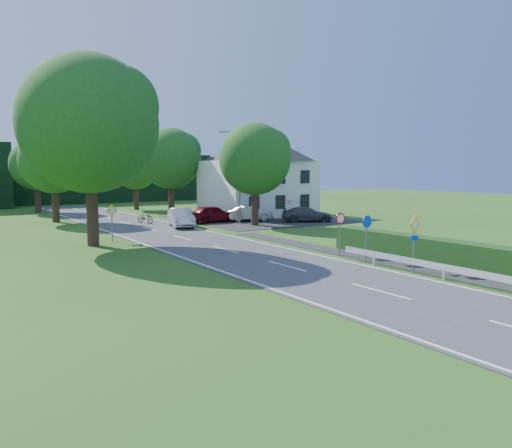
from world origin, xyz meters
TOP-DOWN VIEW (x-y plane):
  - road at (0.00, 20.00)m, footprint 7.00×80.00m
  - parking_pad at (12.00, 33.00)m, footprint 14.00×16.00m
  - line_edge_left at (-3.25, 20.00)m, footprint 0.12×80.00m
  - line_edge_right at (3.25, 20.00)m, footprint 0.12×80.00m
  - line_centre at (0.00, 20.00)m, footprint 0.12×80.00m
  - tree_main at (-6.00, 24.00)m, footprint 9.40×9.40m
  - tree_left_far at (-5.00, 40.00)m, footprint 7.00×7.00m
  - tree_right_far at (7.00, 42.00)m, footprint 7.40×7.40m
  - tree_left_back at (-4.50, 52.00)m, footprint 6.60×6.60m
  - tree_right_back at (6.00, 50.00)m, footprint 6.20×6.20m
  - tree_right_mid at (8.50, 28.00)m, footprint 7.00×7.00m
  - treeline_right at (8.00, 66.00)m, footprint 30.00×5.00m
  - house_white at (14.00, 36.00)m, footprint 10.60×8.40m
  - streetlight at (8.06, 30.00)m, footprint 2.03×0.18m
  - sign_priority_right at (4.30, 7.98)m, footprint 0.78×0.09m
  - sign_roundabout at (4.30, 10.98)m, footprint 0.64×0.08m
  - sign_speed_limit at (4.30, 12.97)m, footprint 0.64×0.11m
  - sign_priority_left at (-4.50, 24.98)m, footprint 0.78×0.09m
  - moving_car at (2.70, 30.12)m, footprint 2.75×4.88m
  - motorcycle at (1.23, 34.32)m, footprint 1.26×2.11m
  - parked_car_red at (6.61, 32.03)m, footprint 4.51×1.94m
  - parked_car_silver_a at (9.93, 31.17)m, footprint 4.40×2.44m
  - parked_car_grey at (13.99, 27.87)m, footprint 4.91×3.72m
  - parasol at (13.23, 29.50)m, footprint 2.32×2.36m

SIDE VIEW (x-z plane):
  - road at x=0.00m, z-range 0.00..0.04m
  - parking_pad at x=12.00m, z-range 0.00..0.04m
  - line_edge_left at x=-3.25m, z-range 0.04..0.05m
  - line_edge_right at x=3.25m, z-range 0.04..0.05m
  - line_centre at x=0.00m, z-range 0.04..0.05m
  - motorcycle at x=1.23m, z-range 0.04..1.09m
  - parked_car_grey at x=13.99m, z-range 0.04..1.37m
  - parked_car_silver_a at x=9.93m, z-range 0.04..1.41m
  - parked_car_red at x=6.61m, z-range 0.04..1.56m
  - moving_car at x=2.70m, z-range 0.04..1.56m
  - parasol at x=13.23m, z-range 0.04..2.00m
  - sign_roundabout at x=4.30m, z-range 0.49..2.86m
  - sign_priority_left at x=-4.50m, z-range 0.50..2.94m
  - sign_speed_limit at x=4.30m, z-range 0.58..2.95m
  - sign_priority_right at x=4.30m, z-range 0.50..3.09m
  - treeline_right at x=8.00m, z-range 0.00..7.00m
  - tree_right_back at x=6.00m, z-range 0.00..7.56m
  - tree_left_back at x=-4.50m, z-range 0.00..8.07m
  - tree_left_far at x=-5.00m, z-range 0.00..8.58m
  - tree_right_mid at x=8.50m, z-range 0.00..8.58m
  - house_white at x=14.00m, z-range 0.11..8.71m
  - streetlight at x=8.06m, z-range 0.46..8.46m
  - tree_right_far at x=7.00m, z-range 0.00..9.09m
  - tree_main at x=-6.00m, z-range 0.00..11.64m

